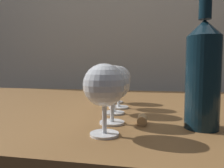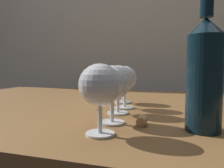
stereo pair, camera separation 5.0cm
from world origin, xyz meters
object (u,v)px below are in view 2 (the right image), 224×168
at_px(cork, 142,120).
at_px(wine_glass_cabernet, 112,85).
at_px(wine_glass_amber, 118,81).
at_px(wine_glass_white, 125,79).
at_px(wine_glass_merlot, 100,87).
at_px(wine_bottle, 205,71).
at_px(wine_glass_port, 123,80).

bearing_deg(cork, wine_glass_cabernet, -174.79).
xyz_separation_m(wine_glass_amber, wine_glass_white, (-0.00, 0.09, 0.00)).
height_order(wine_glass_merlot, cork, wine_glass_merlot).
xyz_separation_m(wine_glass_amber, wine_bottle, (0.21, -0.11, 0.03)).
relative_size(wine_glass_cabernet, cork, 3.28).
bearing_deg(wine_glass_amber, wine_bottle, -27.14).
relative_size(wine_glass_cabernet, wine_glass_white, 1.01).
relative_size(wine_glass_merlot, wine_bottle, 0.43).
xyz_separation_m(wine_glass_white, cork, (0.09, -0.18, -0.08)).
bearing_deg(wine_glass_white, wine_glass_cabernet, -85.59).
height_order(wine_glass_amber, wine_glass_white, wine_glass_amber).
distance_m(wine_glass_cabernet, wine_bottle, 0.20).
distance_m(wine_glass_merlot, cork, 0.14).
bearing_deg(wine_glass_cabernet, wine_glass_amber, 97.72).
relative_size(wine_glass_amber, cork, 3.29).
relative_size(wine_glass_amber, wine_glass_white, 1.01).
bearing_deg(wine_glass_amber, wine_glass_port, 98.96).
bearing_deg(wine_glass_white, wine_glass_amber, -89.74).
bearing_deg(wine_glass_port, cork, -68.05).
xyz_separation_m(wine_glass_cabernet, cork, (0.07, 0.01, -0.08)).
relative_size(wine_glass_amber, wine_glass_port, 1.06).
xyz_separation_m(wine_glass_white, wine_bottle, (0.21, -0.19, 0.03)).
xyz_separation_m(wine_glass_port, wine_bottle, (0.24, -0.29, 0.04)).
distance_m(wine_glass_amber, wine_glass_port, 0.18).
bearing_deg(wine_glass_amber, wine_glass_white, 90.26).
distance_m(wine_glass_white, cork, 0.22).
bearing_deg(wine_glass_port, wine_glass_merlot, -83.19).
height_order(wine_glass_white, wine_bottle, wine_bottle).
height_order(wine_glass_white, wine_glass_port, wine_glass_white).
distance_m(wine_glass_merlot, wine_glass_white, 0.28).
height_order(wine_glass_port, cork, wine_glass_port).
height_order(wine_bottle, cork, wine_bottle).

